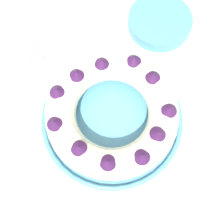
# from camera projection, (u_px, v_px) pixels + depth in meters

# --- Properties ---
(ground_plane) EXTENTS (8.00, 8.00, 0.00)m
(ground_plane) POSITION_uv_depth(u_px,v_px,m) (110.00, 170.00, 1.34)
(ground_plane) COLOR brown
(dining_table) EXTENTS (1.47, 1.16, 0.74)m
(dining_table) POSITION_uv_depth(u_px,v_px,m) (109.00, 141.00, 0.71)
(dining_table) COLOR silver
(dining_table) RESTS_ON ground_plane
(serving_dish) EXTENTS (0.34, 0.34, 0.02)m
(serving_dish) POSITION_uv_depth(u_px,v_px,m) (112.00, 118.00, 0.64)
(serving_dish) COLOR #518EB2
(serving_dish) RESTS_ON dining_table
(bundt_cake) EXTENTS (0.31, 0.31, 0.08)m
(bundt_cake) POSITION_uv_depth(u_px,v_px,m) (112.00, 112.00, 0.59)
(bundt_cake) COLOR beige
(bundt_cake) RESTS_ON serving_dish
(fork) EXTENTS (0.02, 0.21, 0.01)m
(fork) POSITION_uv_depth(u_px,v_px,m) (32.00, 69.00, 0.69)
(fork) COLOR white
(fork) RESTS_ON dining_table
(serving_knife) EXTENTS (0.02, 0.22, 0.01)m
(serving_knife) POSITION_uv_depth(u_px,v_px,m) (17.00, 76.00, 0.68)
(serving_knife) COLOR white
(serving_knife) RESTS_ON dining_table
(cake_knife) EXTENTS (0.02, 0.18, 0.01)m
(cake_knife) POSITION_uv_depth(u_px,v_px,m) (33.00, 87.00, 0.67)
(cake_knife) COLOR white
(cake_knife) RESTS_ON dining_table
(side_bowl) EXTENTS (0.18, 0.18, 0.03)m
(side_bowl) POSITION_uv_depth(u_px,v_px,m) (160.00, 22.00, 0.72)
(side_bowl) COLOR #518EB2
(side_bowl) RESTS_ON dining_table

